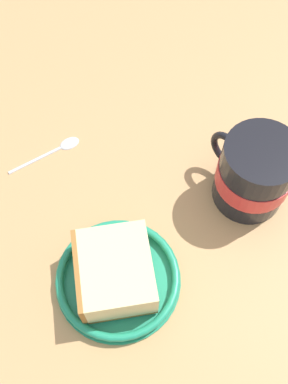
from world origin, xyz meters
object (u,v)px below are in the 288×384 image
Objects in this scene: small_plate at (118,279)px; cake_slice at (115,272)px; teaspoon at (59,147)px; tea_mug at (254,173)px.

cake_slice reaches higher than small_plate.
tea_mug is at bearing 12.76° from teaspoon.
tea_mug is (9.60, 19.52, 1.71)cm from cake_slice.
teaspoon is (-26.99, -6.11, -5.07)cm from tea_mug.
teaspoon is at bearing -167.24° from tea_mug.
tea_mug is at bearing 64.13° from small_plate.
cake_slice is 1.29× the size of teaspoon.
cake_slice is 1.09× the size of tea_mug.
small_plate is 1.52× the size of teaspoon.
tea_mug reaches higher than cake_slice.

